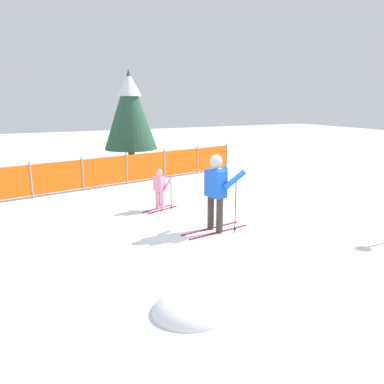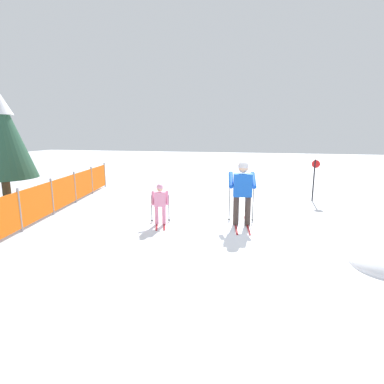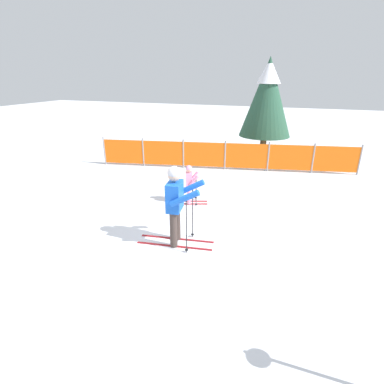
{
  "view_description": "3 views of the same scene",
  "coord_description": "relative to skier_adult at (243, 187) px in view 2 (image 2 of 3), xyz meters",
  "views": [
    {
      "loc": [
        -3.99,
        -6.83,
        2.82
      ],
      "look_at": [
        0.04,
        1.16,
        0.63
      ],
      "focal_mm": 35.0,
      "sensor_mm": 36.0,
      "label": 1
    },
    {
      "loc": [
        -7.68,
        -0.58,
        2.4
      ],
      "look_at": [
        0.01,
        1.34,
        0.83
      ],
      "focal_mm": 28.0,
      "sensor_mm": 36.0,
      "label": 2
    },
    {
      "loc": [
        2.23,
        -5.12,
        3.36
      ],
      "look_at": [
        0.09,
        0.84,
        0.86
      ],
      "focal_mm": 28.0,
      "sensor_mm": 36.0,
      "label": 3
    }
  ],
  "objects": [
    {
      "name": "ground_plane",
      "position": [
        -0.06,
        0.0,
        -1.02
      ],
      "size": [
        60.0,
        60.0,
        0.0
      ],
      "primitive_type": "plane",
      "color": "white"
    },
    {
      "name": "skier_adult",
      "position": [
        0.0,
        0.0,
        0.0
      ],
      "size": [
        1.64,
        0.79,
        1.7
      ],
      "rotation": [
        0.0,
        0.0,
        0.15
      ],
      "color": "maroon",
      "rests_on": "ground_plane"
    },
    {
      "name": "skier_child",
      "position": [
        -0.49,
        2.1,
        -0.39
      ],
      "size": [
        1.05,
        0.6,
        1.1
      ],
      "rotation": [
        0.0,
        0.0,
        0.34
      ],
      "color": "maroon",
      "rests_on": "ground_plane"
    },
    {
      "name": "safety_fence",
      "position": [
        -0.34,
        5.55,
        -0.47
      ],
      "size": [
        9.34,
        1.95,
        1.09
      ],
      "rotation": [
        0.0,
        0.0,
        0.2
      ],
      "color": "gray",
      "rests_on": "ground_plane"
    },
    {
      "name": "trail_marker",
      "position": [
        3.51,
        -2.24,
        -0.1
      ],
      "size": [
        0.05,
        0.28,
        1.49
      ],
      "color": "black",
      "rests_on": "ground_plane"
    },
    {
      "name": "snow_mound",
      "position": [
        -1.89,
        -2.7,
        -1.02
      ],
      "size": [
        1.25,
        1.07,
        0.5
      ],
      "primitive_type": "ellipsoid",
      "color": "white",
      "rests_on": "ground_plane"
    }
  ]
}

